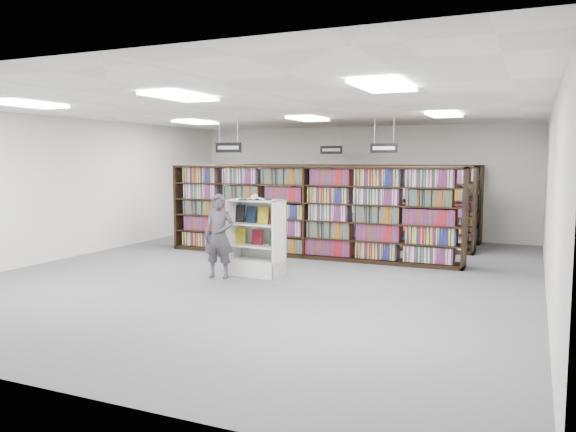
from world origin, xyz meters
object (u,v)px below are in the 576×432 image
at_px(shopper, 219,236).
at_px(bookshelf_row_near, 308,212).
at_px(open_book, 255,198).
at_px(endcap_display, 257,250).

bearing_deg(shopper, bookshelf_row_near, 66.10).
xyz_separation_m(open_book, shopper, (-0.55, -0.44, -0.71)).
relative_size(bookshelf_row_near, open_book, 9.91).
distance_m(bookshelf_row_near, shopper, 2.90).
height_order(endcap_display, shopper, shopper).
xyz_separation_m(bookshelf_row_near, shopper, (-0.69, -2.81, -0.25)).
distance_m(bookshelf_row_near, endcap_display, 2.35).
bearing_deg(shopper, open_book, 28.24).
height_order(bookshelf_row_near, open_book, bookshelf_row_near).
distance_m(endcap_display, open_book, 1.03).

